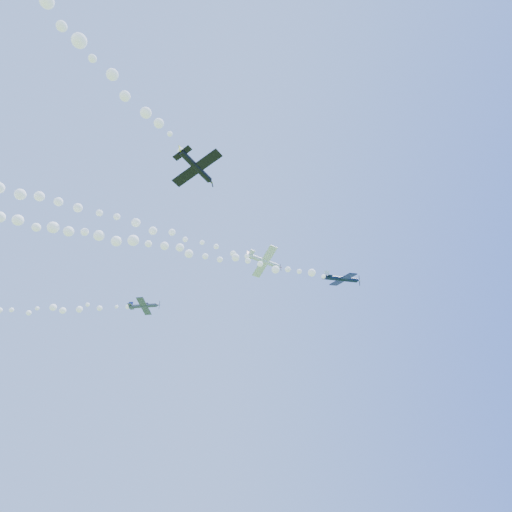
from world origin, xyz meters
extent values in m
cylinder|color=silver|center=(3.77, 2.09, 50.59)|extent=(5.88, 4.24, 1.48)
cone|color=silver|center=(7.08, 3.01, 50.27)|extent=(1.16, 1.14, 0.94)
cone|color=#AC1336|center=(7.54, 3.14, 50.22)|extent=(0.45, 0.43, 0.33)
cube|color=black|center=(7.41, 3.10, 50.23)|extent=(0.10, 0.78, 1.96)
cube|color=silver|center=(4.02, 2.12, 50.44)|extent=(3.76, 7.63, 2.64)
cube|color=silver|center=(1.02, 1.33, 50.91)|extent=(1.65, 2.78, 0.99)
cube|color=#AC1336|center=(0.94, 1.49, 51.47)|extent=(1.00, 0.76, 1.33)
sphere|color=black|center=(4.64, 2.45, 50.89)|extent=(0.95, 1.14, 1.03)
cylinder|color=#0C1535|center=(18.27, -0.01, 46.79)|extent=(6.56, 1.95, 1.46)
cone|color=#0C1535|center=(21.72, 0.40, 47.10)|extent=(0.95, 0.98, 0.94)
cone|color=white|center=(22.20, 0.46, 47.14)|extent=(0.39, 0.35, 0.33)
cube|color=black|center=(22.08, 0.45, 47.13)|extent=(0.18, 0.74, 2.00)
cube|color=#0C1535|center=(18.54, 0.06, 46.69)|extent=(2.71, 7.79, 2.51)
cube|color=#0C1535|center=(15.40, -0.38, 46.59)|extent=(1.30, 2.79, 0.94)
cube|color=white|center=(15.29, -0.56, 47.15)|extent=(1.09, 0.59, 1.35)
sphere|color=black|center=(19.15, -0.02, 47.26)|extent=(0.91, 1.05, 1.02)
cylinder|color=#3C4357|center=(-18.02, 10.92, 43.42)|extent=(5.35, 1.96, 0.95)
cone|color=#3C4357|center=(-15.24, 10.25, 43.53)|extent=(0.79, 0.84, 0.73)
cone|color=navy|center=(-14.85, 10.16, 43.54)|extent=(0.32, 0.30, 0.26)
cube|color=black|center=(-14.95, 10.19, 43.54)|extent=(0.13, 0.14, 1.68)
cube|color=#3C4357|center=(-17.81, 10.87, 43.32)|extent=(2.81, 6.66, 0.18)
cube|color=#3C4357|center=(-20.34, 11.47, 43.37)|extent=(1.26, 2.41, 0.10)
cube|color=navy|center=(-20.43, 11.49, 43.85)|extent=(0.87, 0.28, 1.09)
sphere|color=black|center=(-17.31, 10.75, 43.78)|extent=(0.79, 0.77, 0.66)
cylinder|color=black|center=(-10.40, -28.01, 40.84)|extent=(3.20, 5.17, 1.04)
cone|color=black|center=(-8.45, -25.83, 40.99)|extent=(0.96, 0.92, 0.76)
cone|color=#C6CB17|center=(-8.18, -25.53, 41.01)|extent=(0.36, 0.37, 0.27)
cube|color=black|center=(-8.26, -25.61, 41.01)|extent=(0.49, 0.33, 1.69)
cube|color=black|center=(-10.23, -27.86, 40.75)|extent=(5.70, 5.39, 1.82)
cube|color=black|center=(-12.03, -29.82, 40.76)|extent=(2.20, 2.11, 0.68)
cube|color=#C6CB17|center=(-12.18, -29.81, 41.23)|extent=(0.86, 0.83, 1.11)
sphere|color=black|center=(-9.97, -27.40, 41.21)|extent=(1.04, 0.99, 0.82)
camera|label=1|loc=(-9.46, -62.76, 2.00)|focal=30.00mm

